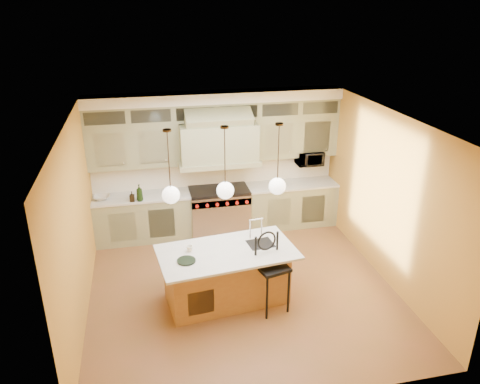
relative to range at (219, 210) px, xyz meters
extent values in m
plane|color=brown|center=(0.00, -2.14, -0.49)|extent=(5.00, 5.00, 0.00)
plane|color=white|center=(0.00, -2.14, 2.41)|extent=(5.00, 5.00, 0.00)
plane|color=#B78432|center=(0.00, 0.36, 0.96)|extent=(5.00, 0.00, 5.00)
plane|color=#B78432|center=(0.00, -4.64, 0.96)|extent=(5.00, 0.00, 5.00)
plane|color=#B78432|center=(-2.50, -2.14, 0.96)|extent=(0.00, 5.00, 5.00)
plane|color=#B78432|center=(2.50, -2.14, 0.96)|extent=(0.00, 5.00, 5.00)
cube|color=gray|center=(-1.55, 0.03, -0.04)|extent=(1.90, 0.65, 0.90)
cube|color=gray|center=(1.55, 0.03, -0.04)|extent=(1.90, 0.65, 0.90)
cube|color=silver|center=(-1.55, 0.03, 0.43)|extent=(1.90, 0.68, 0.04)
cube|color=silver|center=(1.55, 0.03, 0.43)|extent=(1.90, 0.68, 0.04)
cube|color=silver|center=(0.00, 0.34, 0.73)|extent=(5.00, 0.04, 0.56)
cube|color=gray|center=(-1.62, 0.18, 1.44)|extent=(1.75, 0.35, 0.85)
cube|color=gray|center=(1.62, 0.18, 1.44)|extent=(1.75, 0.35, 0.85)
cube|color=gray|center=(0.00, 0.01, 1.46)|extent=(1.50, 0.70, 0.75)
cube|color=gray|center=(0.00, 0.01, 1.06)|extent=(1.60, 0.76, 0.10)
cube|color=#333833|center=(0.00, 0.18, 2.04)|extent=(5.00, 0.35, 0.35)
cube|color=white|center=(0.00, 0.16, 2.31)|extent=(5.00, 0.47, 0.20)
cube|color=silver|center=(0.00, 0.01, -0.04)|extent=(1.20, 0.70, 0.90)
cube|color=black|center=(0.00, 0.01, 0.44)|extent=(1.20, 0.70, 0.06)
cube|color=silver|center=(0.00, -0.31, 0.29)|extent=(1.20, 0.06, 0.14)
cube|color=#915C33|center=(-0.30, -2.39, -0.05)|extent=(1.96, 1.10, 0.88)
cube|color=silver|center=(-0.30, -2.44, 0.41)|extent=(2.23, 1.38, 0.04)
cube|color=black|center=(0.27, -2.33, 0.41)|extent=(0.44, 0.40, 0.05)
cylinder|color=black|center=(0.20, -3.02, -0.12)|extent=(0.04, 0.04, 0.74)
cylinder|color=black|center=(0.57, -2.93, -0.12)|extent=(0.04, 0.04, 0.74)
cylinder|color=black|center=(0.11, -2.65, -0.12)|extent=(0.04, 0.04, 0.74)
cylinder|color=black|center=(0.47, -2.56, -0.12)|extent=(0.04, 0.04, 0.74)
cube|color=black|center=(0.34, -2.79, 0.27)|extent=(0.54, 0.54, 0.05)
torus|color=black|center=(0.29, -2.61, 0.63)|extent=(0.32, 0.11, 0.32)
imported|color=black|center=(1.95, 0.11, 0.96)|extent=(0.54, 0.37, 0.30)
imported|color=black|center=(-1.58, -0.22, 0.62)|extent=(0.14, 0.14, 0.33)
imported|color=black|center=(-1.72, -0.22, 0.56)|extent=(0.10, 0.10, 0.20)
imported|color=beige|center=(-2.30, 0.01, 0.49)|extent=(0.33, 0.33, 0.08)
imported|color=silver|center=(-0.87, -2.33, 0.48)|extent=(0.11, 0.11, 0.10)
cylinder|color=#2D2319|center=(-1.10, -2.39, 2.39)|extent=(0.12, 0.12, 0.03)
cylinder|color=#2D2319|center=(-1.10, -2.39, 1.95)|extent=(0.02, 0.02, 0.93)
sphere|color=white|center=(-1.10, -2.39, 1.43)|extent=(0.26, 0.26, 0.26)
cylinder|color=#2D2319|center=(-0.30, -2.39, 2.39)|extent=(0.12, 0.12, 0.03)
cylinder|color=#2D2319|center=(-0.30, -2.39, 1.95)|extent=(0.02, 0.02, 0.93)
sphere|color=white|center=(-0.30, -2.39, 1.43)|extent=(0.26, 0.26, 0.26)
cylinder|color=#2D2319|center=(0.50, -2.39, 2.39)|extent=(0.12, 0.12, 0.03)
cylinder|color=#2D2319|center=(0.50, -2.39, 1.95)|extent=(0.02, 0.02, 0.93)
sphere|color=white|center=(0.50, -2.39, 1.43)|extent=(0.26, 0.26, 0.26)
camera|label=1|loc=(-1.45, -8.68, 4.07)|focal=35.00mm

